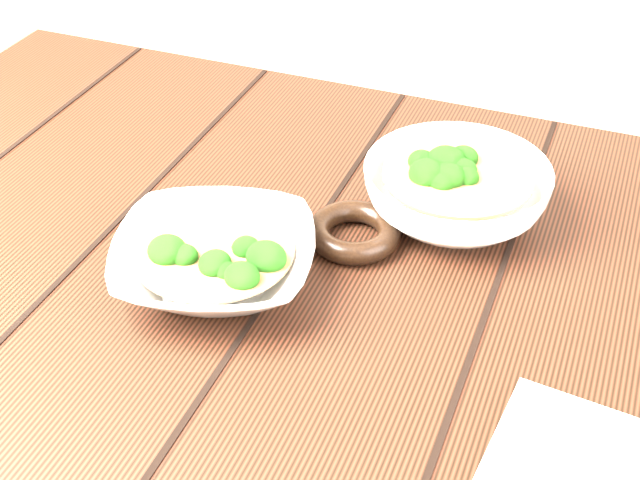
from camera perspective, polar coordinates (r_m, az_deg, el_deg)
table at (r=0.96m, az=-0.91°, el=-7.79°), size 1.20×0.80×0.75m
soup_bowl_front at (r=0.86m, az=-6.76°, el=-1.25°), size 0.24×0.24×0.06m
soup_bowl_back at (r=0.95m, az=8.69°, el=3.15°), size 0.23×0.23×0.07m
trivet at (r=0.92m, az=2.17°, el=0.52°), size 0.11×0.11×0.02m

